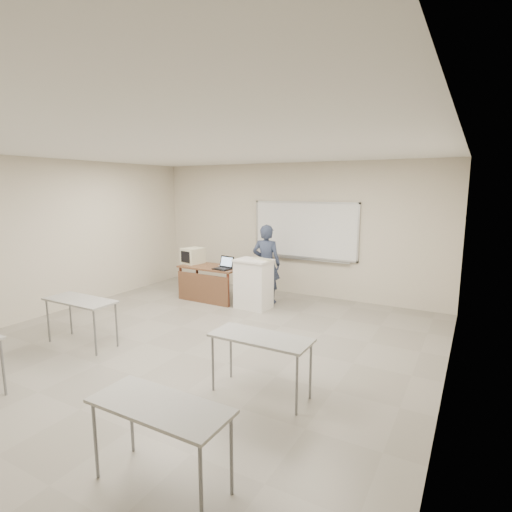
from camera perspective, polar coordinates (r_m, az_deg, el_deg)
The scene contains 10 objects.
floor at distance 6.25m, azimuth -10.39°, elevation -13.49°, with size 7.00×8.00×0.01m, color gray.
whiteboard at distance 9.09m, azimuth 6.97°, elevation 3.57°, with size 2.48×0.10×1.31m.
student_desks at distance 5.12m, azimuth -20.46°, elevation -11.17°, with size 4.40×2.20×0.73m.
instructor_desk at distance 8.74m, azimuth -6.80°, elevation -2.95°, with size 1.39×0.70×0.75m.
podium at distance 8.16m, azimuth -0.37°, elevation -3.99°, with size 0.72×0.53×1.01m.
crt_monitor at distance 9.13m, azimuth -9.00°, elevation 0.03°, with size 0.39×0.44×0.37m.
laptop at distance 8.45m, azimuth -4.69°, elevation -1.46°, with size 0.35×0.33×0.26m.
mouse at distance 8.71m, azimuth -5.15°, elevation -1.41°, with size 0.09×0.06×0.03m, color #A0A4A9.
keyboard at distance 8.05m, azimuth 0.84°, elevation -0.43°, with size 0.44×0.15×0.02m, color beige.
presenter at distance 8.52m, azimuth 1.49°, elevation -1.12°, with size 0.61×0.40×1.68m, color black.
Camera 1 is at (3.71, -4.40, 2.44)m, focal length 28.00 mm.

